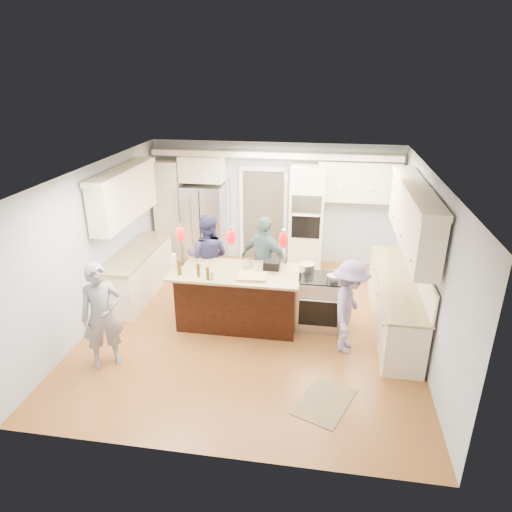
{
  "coord_description": "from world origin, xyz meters",
  "views": [
    {
      "loc": [
        1.15,
        -6.87,
        4.19
      ],
      "look_at": [
        0.0,
        0.35,
        1.15
      ],
      "focal_mm": 32.0,
      "sensor_mm": 36.0,
      "label": 1
    }
  ],
  "objects_px": {
    "refrigerator": "(204,224)",
    "kitchen_island": "(240,296)",
    "island_range": "(321,302)",
    "person_far_left": "(208,258)",
    "person_bar_end": "(102,316)"
  },
  "relations": [
    {
      "from": "refrigerator",
      "to": "person_bar_end",
      "type": "xyz_separation_m",
      "value": [
        -0.45,
        -4.12,
        -0.08
      ]
    },
    {
      "from": "island_range",
      "to": "person_bar_end",
      "type": "distance_m",
      "value": 3.57
    },
    {
      "from": "person_far_left",
      "to": "island_range",
      "type": "bearing_deg",
      "value": 163.08
    },
    {
      "from": "refrigerator",
      "to": "person_far_left",
      "type": "height_order",
      "value": "refrigerator"
    },
    {
      "from": "refrigerator",
      "to": "person_bar_end",
      "type": "distance_m",
      "value": 4.14
    },
    {
      "from": "island_range",
      "to": "person_bar_end",
      "type": "height_order",
      "value": "person_bar_end"
    },
    {
      "from": "refrigerator",
      "to": "kitchen_island",
      "type": "distance_m",
      "value": 2.91
    },
    {
      "from": "island_range",
      "to": "person_far_left",
      "type": "xyz_separation_m",
      "value": [
        -2.17,
        0.7,
        0.39
      ]
    },
    {
      "from": "kitchen_island",
      "to": "person_bar_end",
      "type": "relative_size",
      "value": 1.28
    },
    {
      "from": "person_bar_end",
      "to": "person_far_left",
      "type": "bearing_deg",
      "value": 33.91
    },
    {
      "from": "person_far_left",
      "to": "kitchen_island",
      "type": "bearing_deg",
      "value": 135.28
    },
    {
      "from": "refrigerator",
      "to": "kitchen_island",
      "type": "height_order",
      "value": "refrigerator"
    },
    {
      "from": "kitchen_island",
      "to": "island_range",
      "type": "xyz_separation_m",
      "value": [
        1.41,
        0.08,
        -0.03
      ]
    },
    {
      "from": "kitchen_island",
      "to": "person_far_left",
      "type": "relative_size",
      "value": 1.24
    },
    {
      "from": "kitchen_island",
      "to": "person_far_left",
      "type": "xyz_separation_m",
      "value": [
        -0.76,
        0.78,
        0.36
      ]
    }
  ]
}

